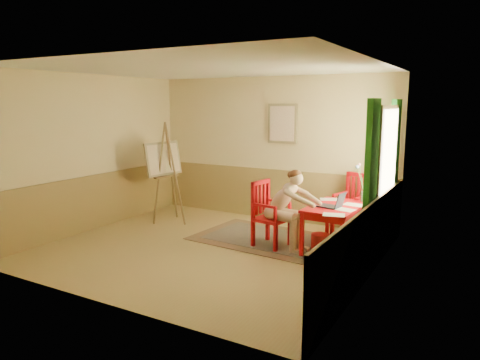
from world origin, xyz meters
The scene contains 14 objects.
room centered at (0.00, 0.00, 1.40)m, with size 5.04×4.54×2.84m.
wainscot centered at (0.00, 0.80, 0.50)m, with size 5.00×4.50×1.00m.
window centered at (2.42, 1.10, 1.35)m, with size 0.12×2.01×2.20m.
wall_portrait centered at (0.25, 2.20, 1.90)m, with size 0.60×0.05×0.76m.
rug centered at (0.58, 0.92, 0.01)m, with size 2.51×1.77×0.02m.
table centered at (1.74, 0.91, 0.63)m, with size 0.75×1.22×0.72m.
chair_left centered at (0.75, 0.60, 0.53)m, with size 0.55×0.54×1.06m.
chair_back centered at (1.78, 1.79, 0.55)m, with size 0.61×0.62×1.10m.
figure centered at (1.07, 0.56, 0.71)m, with size 0.98×0.49×1.29m.
laptop centered at (1.74, 0.76, 0.77)m, with size 0.44×0.31×0.24m.
papers centered at (1.84, 0.85, 0.72)m, with size 0.80×1.28×0.00m.
vase centered at (2.05, 1.44, 1.01)m, with size 0.28×0.31×0.63m.
wastebasket centered at (1.60, 0.69, 0.15)m, with size 0.28×0.28×0.30m, color red.
easel centered at (-1.70, 1.04, 1.15)m, with size 0.69×0.87×1.94m.
Camera 1 is at (3.79, -5.71, 2.28)m, focal length 33.53 mm.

